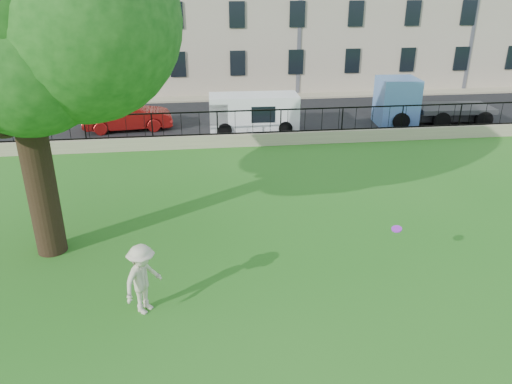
{
  "coord_description": "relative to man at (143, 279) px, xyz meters",
  "views": [
    {
      "loc": [
        -1.05,
        -10.63,
        7.48
      ],
      "look_at": [
        0.74,
        3.5,
        1.28
      ],
      "focal_mm": 35.0,
      "sensor_mm": 36.0,
      "label": 1
    }
  ],
  "objects": [
    {
      "name": "man",
      "position": [
        0.0,
        0.0,
        0.0
      ],
      "size": [
        1.23,
        1.33,
        1.8
      ],
      "primitive_type": "imported",
      "rotation": [
        0.0,
        0.0,
        0.93
      ],
      "color": "beige",
      "rests_on": "ground"
    },
    {
      "name": "white_van",
      "position": [
        4.45,
        14.81,
        0.05
      ],
      "size": [
        4.58,
        1.89,
        1.9
      ],
      "primitive_type": "cube",
      "rotation": [
        0.0,
        0.0,
        -0.03
      ],
      "color": "white",
      "rests_on": "street"
    },
    {
      "name": "blue_truck",
      "position": [
        14.2,
        14.98,
        0.35
      ],
      "size": [
        6.1,
        2.5,
        2.51
      ],
      "primitive_type": "cube",
      "rotation": [
        0.0,
        0.0,
        -0.06
      ],
      "color": "#5A88D3",
      "rests_on": "street"
    },
    {
      "name": "iron_railing",
      "position": [
        2.45,
        12.41,
        0.25
      ],
      "size": [
        50.0,
        0.05,
        1.13
      ],
      "color": "black",
      "rests_on": "retaining_wall"
    },
    {
      "name": "frisbee",
      "position": [
        6.45,
        0.66,
        0.56
      ],
      "size": [
        0.32,
        0.33,
        0.12
      ],
      "primitive_type": "cylinder",
      "rotation": [
        0.21,
        -0.14,
        -0.26
      ],
      "color": "#A225D3"
    },
    {
      "name": "street",
      "position": [
        2.45,
        17.11,
        -0.89
      ],
      "size": [
        60.0,
        9.0,
        0.01
      ],
      "primitive_type": "cube",
      "color": "black",
      "rests_on": "ground"
    },
    {
      "name": "sidewalk",
      "position": [
        2.45,
        22.31,
        -0.84
      ],
      "size": [
        60.0,
        1.4,
        0.12
      ],
      "primitive_type": "cube",
      "color": "gray",
      "rests_on": "ground"
    },
    {
      "name": "red_sedan",
      "position": [
        -2.05,
        15.81,
        -0.15
      ],
      "size": [
        4.66,
        2.03,
        1.49
      ],
      "primitive_type": "imported",
      "rotation": [
        0.0,
        0.0,
        1.67
      ],
      "color": "#A81714",
      "rests_on": "street"
    },
    {
      "name": "retaining_wall",
      "position": [
        2.45,
        12.41,
        -0.6
      ],
      "size": [
        50.0,
        0.4,
        0.6
      ],
      "primitive_type": "cube",
      "color": "gray",
      "rests_on": "ground"
    },
    {
      "name": "ground",
      "position": [
        2.45,
        0.41,
        -0.9
      ],
      "size": [
        120.0,
        120.0,
        0.0
      ],
      "primitive_type": "plane",
      "color": "#246D1A",
      "rests_on": "ground"
    }
  ]
}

